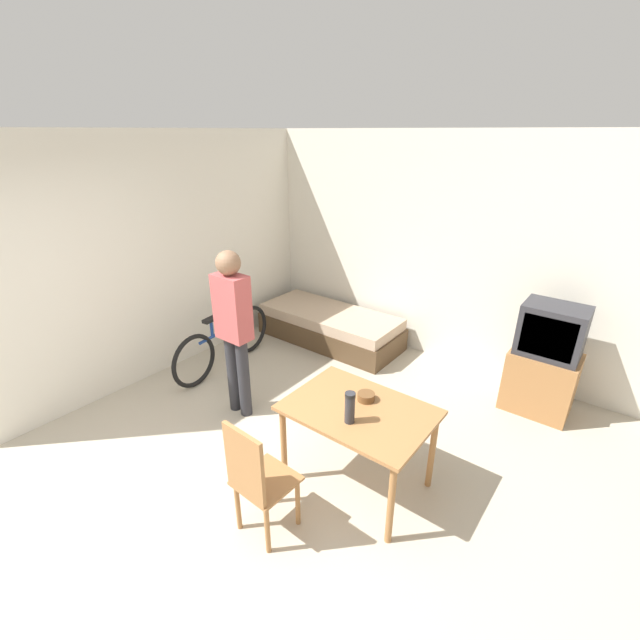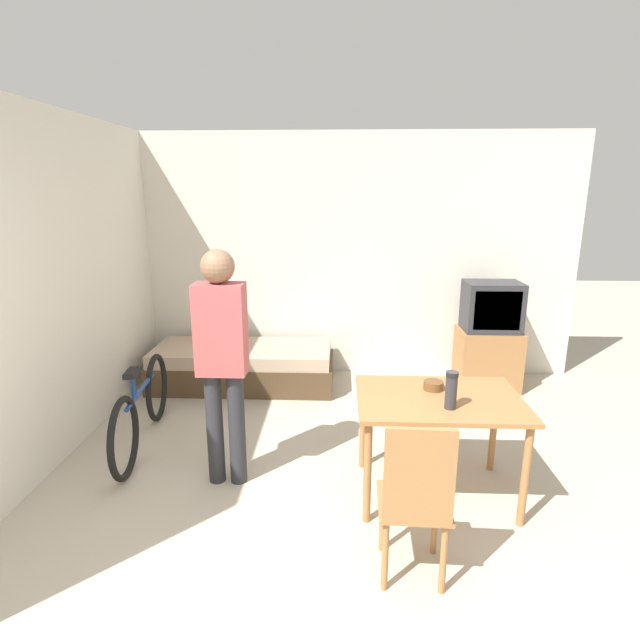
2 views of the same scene
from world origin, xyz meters
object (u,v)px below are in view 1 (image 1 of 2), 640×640
(wooden_chair, at_px, (256,478))
(person_standing, at_px, (234,323))
(tv, at_px, (544,363))
(mate_bowl, at_px, (366,397))
(dining_table, at_px, (358,418))
(bicycle, at_px, (224,343))
(thermos_flask, at_px, (350,406))
(daybed, at_px, (330,326))

(wooden_chair, bearing_deg, person_standing, 142.36)
(tv, bearing_deg, mate_bowl, -116.38)
(dining_table, height_order, wooden_chair, wooden_chair)
(bicycle, bearing_deg, tv, 23.55)
(tv, bearing_deg, wooden_chair, -112.51)
(person_standing, bearing_deg, dining_table, -3.57)
(tv, xyz_separation_m, person_standing, (-2.40, -1.92, 0.45))
(bicycle, relative_size, thermos_flask, 6.47)
(daybed, bearing_deg, mate_bowl, -47.05)
(bicycle, distance_m, person_standing, 1.18)
(daybed, distance_m, thermos_flask, 2.85)
(dining_table, bearing_deg, bicycle, 165.37)
(tv, distance_m, thermos_flask, 2.38)
(tv, xyz_separation_m, thermos_flask, (-0.88, -2.19, 0.32))
(thermos_flask, distance_m, mate_bowl, 0.33)
(bicycle, bearing_deg, person_standing, -31.80)
(dining_table, height_order, bicycle, dining_table)
(tv, distance_m, bicycle, 3.52)
(dining_table, height_order, thermos_flask, thermos_flask)
(wooden_chair, xyz_separation_m, thermos_flask, (0.30, 0.67, 0.34))
(tv, height_order, dining_table, tv)
(tv, relative_size, bicycle, 0.73)
(dining_table, distance_m, bicycle, 2.41)
(mate_bowl, bearing_deg, daybed, 132.95)
(wooden_chair, bearing_deg, thermos_flask, 65.67)
(wooden_chair, distance_m, thermos_flask, 0.81)
(bicycle, relative_size, mate_bowl, 11.64)
(bicycle, bearing_deg, thermos_flask, -18.43)
(person_standing, bearing_deg, daybed, 97.32)
(tv, height_order, thermos_flask, tv)
(mate_bowl, bearing_deg, thermos_flask, -80.55)
(wooden_chair, relative_size, thermos_flask, 3.91)
(dining_table, relative_size, thermos_flask, 4.47)
(daybed, xyz_separation_m, dining_table, (1.73, -1.97, 0.42))
(wooden_chair, distance_m, bicycle, 2.51)
(tv, relative_size, wooden_chair, 1.20)
(dining_table, relative_size, mate_bowl, 8.05)
(mate_bowl, bearing_deg, tv, 63.62)
(dining_table, xyz_separation_m, person_standing, (-1.49, 0.09, 0.36))
(tv, distance_m, wooden_chair, 3.09)
(daybed, xyz_separation_m, person_standing, (0.24, -1.87, 0.79))
(person_standing, xyz_separation_m, thermos_flask, (1.52, -0.27, -0.13))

